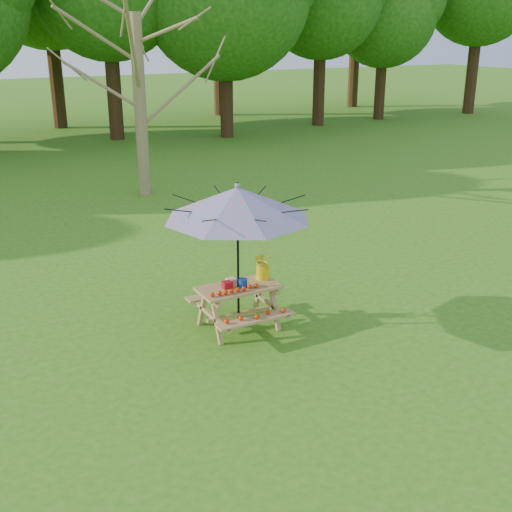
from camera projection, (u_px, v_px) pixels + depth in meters
name	position (u px, v px, depth m)	size (l,w,h in m)	color
picnic_table	(239.00, 308.00, 9.64)	(1.20, 1.32, 0.67)	#A97B4C
patio_umbrella	(237.00, 203.00, 9.10)	(2.39, 2.39, 2.25)	black
produce_bins	(235.00, 283.00, 9.52)	(0.36, 0.36, 0.13)	#AE0D1B
tomatoes_row	(235.00, 290.00, 9.30)	(0.77, 0.13, 0.07)	red
flower_bucket	(263.00, 264.00, 9.74)	(0.30, 0.27, 0.44)	yellow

